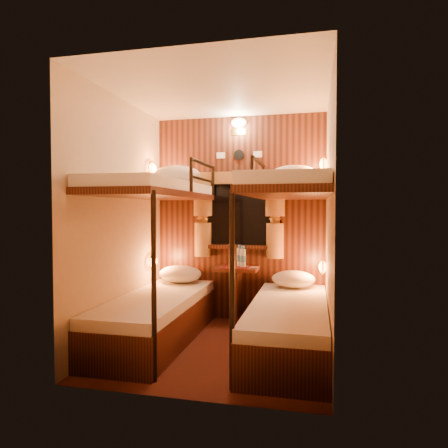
% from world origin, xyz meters
% --- Properties ---
extents(floor, '(2.10, 2.10, 0.00)m').
position_xyz_m(floor, '(0.00, 0.00, 0.00)').
color(floor, '#3D1210').
rests_on(floor, ground).
extents(ceiling, '(2.10, 2.10, 0.00)m').
position_xyz_m(ceiling, '(0.00, 0.00, 2.40)').
color(ceiling, silver).
rests_on(ceiling, wall_back).
extents(wall_back, '(2.40, 0.00, 2.40)m').
position_xyz_m(wall_back, '(0.00, 1.05, 1.20)').
color(wall_back, '#C6B293').
rests_on(wall_back, floor).
extents(wall_front, '(2.40, 0.00, 2.40)m').
position_xyz_m(wall_front, '(0.00, -1.05, 1.20)').
color(wall_front, '#C6B293').
rests_on(wall_front, floor).
extents(wall_left, '(0.00, 2.40, 2.40)m').
position_xyz_m(wall_left, '(-1.00, 0.00, 1.20)').
color(wall_left, '#C6B293').
rests_on(wall_left, floor).
extents(wall_right, '(0.00, 2.40, 2.40)m').
position_xyz_m(wall_right, '(1.00, 0.00, 1.20)').
color(wall_right, '#C6B293').
rests_on(wall_right, floor).
extents(back_panel, '(2.00, 0.03, 2.40)m').
position_xyz_m(back_panel, '(0.00, 1.04, 1.20)').
color(back_panel, black).
rests_on(back_panel, floor).
extents(bunk_left, '(0.72, 1.90, 1.82)m').
position_xyz_m(bunk_left, '(-0.65, 0.07, 0.56)').
color(bunk_left, black).
rests_on(bunk_left, floor).
extents(bunk_right, '(0.72, 1.90, 1.82)m').
position_xyz_m(bunk_right, '(0.65, 0.07, 0.56)').
color(bunk_right, black).
rests_on(bunk_right, floor).
extents(window, '(1.00, 0.12, 0.79)m').
position_xyz_m(window, '(0.00, 1.00, 1.18)').
color(window, black).
rests_on(window, back_panel).
extents(curtains, '(1.10, 0.22, 1.00)m').
position_xyz_m(curtains, '(0.00, 0.97, 1.26)').
color(curtains, brown).
rests_on(curtains, back_panel).
extents(back_fixtures, '(0.54, 0.09, 0.48)m').
position_xyz_m(back_fixtures, '(0.00, 1.00, 2.25)').
color(back_fixtures, black).
rests_on(back_fixtures, back_panel).
extents(reading_lamps, '(2.00, 0.20, 1.25)m').
position_xyz_m(reading_lamps, '(-0.00, 0.70, 1.24)').
color(reading_lamps, orange).
rests_on(reading_lamps, wall_left).
extents(table, '(0.50, 0.34, 0.66)m').
position_xyz_m(table, '(0.00, 0.85, 0.41)').
color(table, '#542113').
rests_on(table, floor).
extents(bottle_left, '(0.07, 0.07, 0.25)m').
position_xyz_m(bottle_left, '(0.03, 0.90, 0.76)').
color(bottle_left, '#99BFE5').
rests_on(bottle_left, table).
extents(bottle_right, '(0.07, 0.07, 0.24)m').
position_xyz_m(bottle_right, '(0.08, 0.87, 0.75)').
color(bottle_right, '#99BFE5').
rests_on(bottle_right, table).
extents(sachet_a, '(0.09, 0.07, 0.01)m').
position_xyz_m(sachet_a, '(0.21, 0.85, 0.65)').
color(sachet_a, silver).
rests_on(sachet_a, table).
extents(sachet_b, '(0.07, 0.06, 0.01)m').
position_xyz_m(sachet_b, '(0.09, 0.92, 0.65)').
color(sachet_b, silver).
rests_on(sachet_b, table).
extents(pillow_lower_left, '(0.51, 0.36, 0.20)m').
position_xyz_m(pillow_lower_left, '(-0.65, 0.78, 0.56)').
color(pillow_lower_left, silver).
rests_on(pillow_lower_left, bunk_left).
extents(pillow_lower_right, '(0.47, 0.33, 0.18)m').
position_xyz_m(pillow_lower_right, '(0.65, 0.77, 0.55)').
color(pillow_lower_right, silver).
rests_on(pillow_lower_right, bunk_right).
extents(pillow_upper_left, '(0.55, 0.39, 0.21)m').
position_xyz_m(pillow_upper_left, '(-0.65, 0.67, 1.69)').
color(pillow_upper_left, silver).
rests_on(pillow_upper_left, bunk_left).
extents(pillow_upper_right, '(0.50, 0.36, 0.20)m').
position_xyz_m(pillow_upper_right, '(0.65, 0.74, 1.69)').
color(pillow_upper_right, silver).
rests_on(pillow_upper_right, bunk_right).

